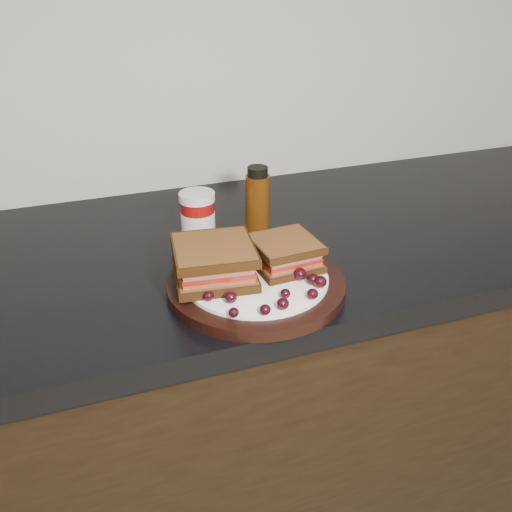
{
  "coord_description": "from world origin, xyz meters",
  "views": [
    {
      "loc": [
        -0.05,
        0.81,
        1.37
      ],
      "look_at": [
        0.21,
        1.53,
        0.96
      ],
      "focal_mm": 40.0,
      "sensor_mm": 36.0,
      "label": 1
    }
  ],
  "objects_px": {
    "sandwich_left": "(214,262)",
    "oil_bottle": "(258,199)",
    "condiment_jar": "(198,217)",
    "plate": "(256,285)"
  },
  "relations": [
    {
      "from": "sandwich_left",
      "to": "oil_bottle",
      "type": "bearing_deg",
      "value": 60.9
    },
    {
      "from": "condiment_jar",
      "to": "plate",
      "type": "bearing_deg",
      "value": -78.24
    },
    {
      "from": "plate",
      "to": "condiment_jar",
      "type": "relative_size",
      "value": 2.97
    },
    {
      "from": "sandwich_left",
      "to": "oil_bottle",
      "type": "relative_size",
      "value": 0.97
    },
    {
      "from": "sandwich_left",
      "to": "condiment_jar",
      "type": "bearing_deg",
      "value": 90.81
    },
    {
      "from": "plate",
      "to": "sandwich_left",
      "type": "xyz_separation_m",
      "value": [
        -0.06,
        0.02,
        0.04
      ]
    },
    {
      "from": "plate",
      "to": "condiment_jar",
      "type": "bearing_deg",
      "value": 101.76
    },
    {
      "from": "sandwich_left",
      "to": "condiment_jar",
      "type": "distance_m",
      "value": 0.18
    },
    {
      "from": "plate",
      "to": "oil_bottle",
      "type": "height_order",
      "value": "oil_bottle"
    },
    {
      "from": "sandwich_left",
      "to": "oil_bottle",
      "type": "xyz_separation_m",
      "value": [
        0.14,
        0.19,
        0.01
      ]
    }
  ]
}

